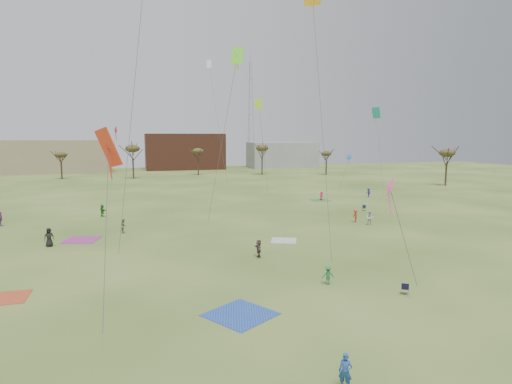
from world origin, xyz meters
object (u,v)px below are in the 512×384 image
object	(u,v)px
flyer_near_center	(328,275)
camp_chair_center	(405,291)
flyer_near_right	(345,371)
camp_chair_right	(364,209)
radio_tower	(250,114)

from	to	relation	value
flyer_near_center	camp_chair_center	world-z (taller)	flyer_near_center
flyer_near_right	camp_chair_right	xyz separation A→B (m)	(24.15, 40.32, -0.56)
flyer_near_center	flyer_near_right	xyz separation A→B (m)	(-5.09, -12.50, 0.11)
camp_chair_right	radio_tower	bearing A→B (deg)	123.40
camp_chair_center	flyer_near_right	bearing A→B (deg)	79.96
flyer_near_right	radio_tower	distance (m)	143.10
flyer_near_right	radio_tower	world-z (taller)	radio_tower
flyer_near_right	camp_chair_right	distance (m)	47.00
camp_chair_right	flyer_near_right	bearing A→B (deg)	-82.31
flyer_near_center	camp_chair_right	distance (m)	33.72
camp_chair_right	flyer_near_center	bearing A→B (deg)	-85.80
flyer_near_right	radio_tower	size ratio (longest dim) A/B	0.04
camp_chair_center	camp_chair_right	bearing A→B (deg)	-79.46
flyer_near_center	radio_tower	world-z (taller)	radio_tower
flyer_near_center	camp_chair_right	xyz separation A→B (m)	(19.05, 27.82, -0.45)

